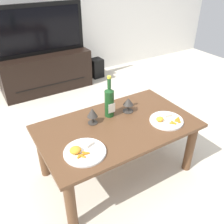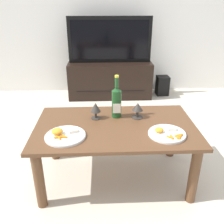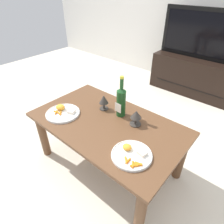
{
  "view_description": "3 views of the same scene",
  "coord_description": "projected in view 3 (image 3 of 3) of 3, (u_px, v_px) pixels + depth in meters",
  "views": [
    {
      "loc": [
        -0.82,
        -1.26,
        1.51
      ],
      "look_at": [
        0.0,
        0.08,
        0.54
      ],
      "focal_mm": 38.98,
      "sensor_mm": 36.0,
      "label": 1
    },
    {
      "loc": [
        -0.09,
        -1.6,
        1.32
      ],
      "look_at": [
        -0.02,
        0.03,
        0.57
      ],
      "focal_mm": 39.41,
      "sensor_mm": 36.0,
      "label": 2
    },
    {
      "loc": [
        0.8,
        -0.86,
        1.38
      ],
      "look_at": [
        0.01,
        0.04,
        0.55
      ],
      "focal_mm": 30.93,
      "sensor_mm": 36.0,
      "label": 3
    }
  ],
  "objects": [
    {
      "name": "tv_stand",
      "position": [
        195.0,
        76.0,
        2.73
      ],
      "size": [
        1.17,
        0.43,
        0.5
      ],
      "color": "black",
      "rests_on": "ground_plane"
    },
    {
      "name": "dining_table",
      "position": [
        107.0,
        131.0,
        1.53
      ],
      "size": [
        1.18,
        0.7,
        0.47
      ],
      "color": "brown",
      "rests_on": "ground_plane"
    },
    {
      "name": "goblet_left",
      "position": [
        104.0,
        100.0,
        1.59
      ],
      "size": [
        0.08,
        0.08,
        0.13
      ],
      "color": "#38332D",
      "rests_on": "dining_table"
    },
    {
      "name": "goblet_right",
      "position": [
        136.0,
        116.0,
        1.42
      ],
      "size": [
        0.09,
        0.09,
        0.12
      ],
      "color": "#38332D",
      "rests_on": "dining_table"
    },
    {
      "name": "tv_screen",
      "position": [
        206.0,
        35.0,
        2.41
      ],
      "size": [
        1.13,
        0.05,
        0.61
      ],
      "color": "black",
      "rests_on": "tv_stand"
    },
    {
      "name": "dinner_plate_left",
      "position": [
        63.0,
        112.0,
        1.57
      ],
      "size": [
        0.28,
        0.28,
        0.05
      ],
      "color": "white",
      "rests_on": "dining_table"
    },
    {
      "name": "dinner_plate_right",
      "position": [
        132.0,
        154.0,
        1.2
      ],
      "size": [
        0.26,
        0.26,
        0.04
      ],
      "color": "white",
      "rests_on": "dining_table"
    },
    {
      "name": "wine_bottle",
      "position": [
        121.0,
        101.0,
        1.49
      ],
      "size": [
        0.07,
        0.08,
        0.34
      ],
      "color": "#19471E",
      "rests_on": "dining_table"
    },
    {
      "name": "ground_plane",
      "position": [
        108.0,
        163.0,
        1.75
      ],
      "size": [
        6.4,
        6.4,
        0.0
      ],
      "primitive_type": "plane",
      "color": "beige"
    }
  ]
}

